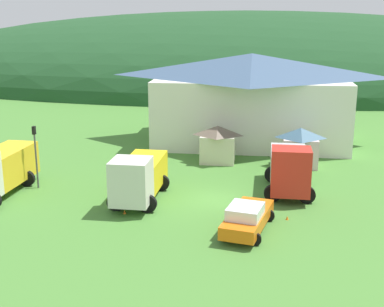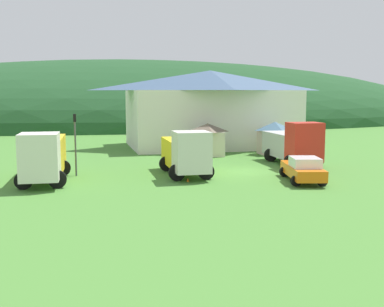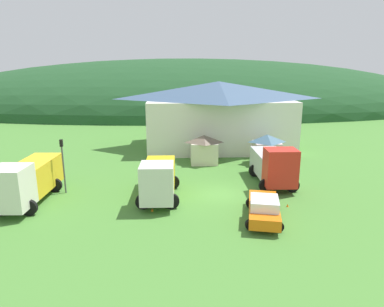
{
  "view_description": "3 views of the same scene",
  "coord_description": "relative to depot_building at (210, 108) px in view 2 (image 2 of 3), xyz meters",
  "views": [
    {
      "loc": [
        2.45,
        -31.64,
        11.59
      ],
      "look_at": [
        -2.12,
        4.47,
        1.85
      ],
      "focal_mm": 49.06,
      "sensor_mm": 36.0,
      "label": 1
    },
    {
      "loc": [
        -12.19,
        -32.96,
        5.79
      ],
      "look_at": [
        -3.16,
        4.39,
        0.87
      ],
      "focal_mm": 44.76,
      "sensor_mm": 36.0,
      "label": 2
    },
    {
      "loc": [
        -3.63,
        -24.81,
        9.56
      ],
      "look_at": [
        -2.0,
        6.15,
        1.78
      ],
      "focal_mm": 31.58,
      "sensor_mm": 36.0,
      "label": 3
    }
  ],
  "objects": [
    {
      "name": "forested_hill_backdrop",
      "position": [
        -1.81,
        46.4,
        -4.18
      ],
      "size": [
        133.66,
        60.0,
        24.23
      ],
      "primitive_type": "ellipsoid",
      "color": "#1E4723",
      "rests_on": "ground"
    },
    {
      "name": "crane_truck_red",
      "position": [
        2.86,
        -14.47,
        -2.47
      ],
      "size": [
        3.3,
        6.76,
        3.52
      ],
      "rotation": [
        0.0,
        0.0,
        -1.59
      ],
      "color": "red",
      "rests_on": "ground"
    },
    {
      "name": "play_shed_cream",
      "position": [
        -2.42,
        -7.76,
        -2.64
      ],
      "size": [
        2.92,
        2.3,
        3.0
      ],
      "color": "beige",
      "rests_on": "ground"
    },
    {
      "name": "ground_plane",
      "position": [
        -1.81,
        -16.66,
        -4.18
      ],
      "size": [
        200.0,
        200.0,
        0.0
      ],
      "primitive_type": "plane",
      "color": "#477F33"
    },
    {
      "name": "depot_building",
      "position": [
        0.0,
        0.0,
        0.0
      ],
      "size": [
        18.33,
        11.79,
        8.11
      ],
      "color": "white",
      "rests_on": "ground"
    },
    {
      "name": "play_shed_pink",
      "position": [
        4.02,
        -8.06,
        -2.6
      ],
      "size": [
        2.87,
        2.54,
        3.06
      ],
      "color": "beige",
      "rests_on": "ground"
    },
    {
      "name": "traffic_light_west",
      "position": [
        -14.13,
        -15.73,
        -1.54
      ],
      "size": [
        0.2,
        0.32,
        4.32
      ],
      "color": "#4C4C51",
      "rests_on": "ground"
    },
    {
      "name": "traffic_cone_mid_row",
      "position": [
        2.56,
        -19.42,
        -4.18
      ],
      "size": [
        0.36,
        0.36,
        0.45
      ],
      "primitive_type": "cone",
      "color": "orange",
      "rests_on": "ground"
    },
    {
      "name": "traffic_cone_near_pickup",
      "position": [
        -7.05,
        -19.69,
        -4.18
      ],
      "size": [
        0.36,
        0.36,
        0.46
      ],
      "primitive_type": "cone",
      "color": "orange",
      "rests_on": "ground"
    },
    {
      "name": "service_pickup_orange",
      "position": [
        0.27,
        -21.42,
        -3.35
      ],
      "size": [
        3.03,
        5.38,
        1.66
      ],
      "rotation": [
        0.0,
        0.0,
        -1.79
      ],
      "color": "orange",
      "rests_on": "ground"
    },
    {
      "name": "heavy_rig_striped",
      "position": [
        -16.12,
        -17.68,
        -2.4
      ],
      "size": [
        3.25,
        7.55,
        3.37
      ],
      "rotation": [
        0.0,
        0.0,
        -1.61
      ],
      "color": "silver",
      "rests_on": "ground"
    },
    {
      "name": "flatbed_truck_yellow",
      "position": [
        -6.66,
        -17.42,
        -2.52
      ],
      "size": [
        3.15,
        6.8,
        3.25
      ],
      "rotation": [
        0.0,
        0.0,
        -1.59
      ],
      "color": "silver",
      "rests_on": "ground"
    }
  ]
}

